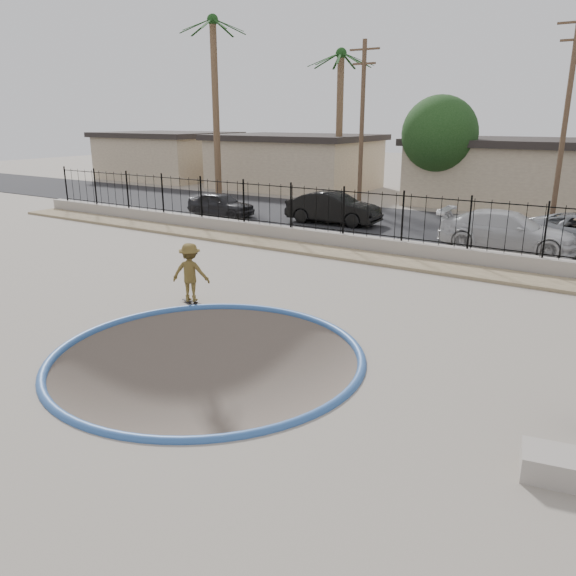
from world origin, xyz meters
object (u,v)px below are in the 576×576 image
(skateboard, at_px, (192,302))
(car_b, at_px, (333,208))
(car_a, at_px, (221,204))
(car_c, at_px, (508,231))
(skater, at_px, (191,276))

(skateboard, distance_m, car_b, 13.48)
(car_a, relative_size, car_c, 0.70)
(skater, relative_size, car_b, 0.36)
(car_a, xyz_separation_m, car_c, (14.66, -0.10, 0.14))
(skateboard, xyz_separation_m, car_a, (-8.67, 11.90, 0.61))
(car_b, bearing_deg, car_c, -103.28)
(skateboard, relative_size, car_c, 0.15)
(skater, relative_size, skateboard, 2.10)
(car_b, bearing_deg, skater, -172.88)
(car_c, bearing_deg, car_a, 87.61)
(car_c, bearing_deg, skateboard, 151.09)
(skater, distance_m, car_b, 13.46)
(skateboard, bearing_deg, car_b, 117.28)
(car_b, relative_size, car_c, 0.88)
(skater, xyz_separation_m, car_c, (5.99, 11.80, -0.03))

